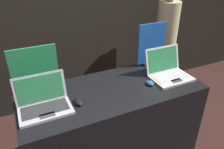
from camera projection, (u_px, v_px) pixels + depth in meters
wall_back at (67, 9)px, 2.87m from camera, size 8.00×0.05×2.80m
display_counter at (112, 129)px, 2.20m from camera, size 1.65×0.71×0.96m
laptop_front at (44, 102)px, 1.70m from camera, size 0.40×0.29×0.25m
mouse_front at (78, 101)px, 1.77m from camera, size 0.07×0.12×0.04m
promo_stand_front at (35, 70)px, 1.87m from camera, size 0.40×0.07×0.41m
laptop_back at (168, 71)px, 2.15m from camera, size 0.39×0.34×0.27m
mouse_back at (150, 83)px, 2.03m from camera, size 0.07×0.10×0.03m
promo_stand_back at (151, 45)px, 2.32m from camera, size 0.33×0.07×0.46m
person_bystander at (165, 42)px, 3.29m from camera, size 0.32×0.32×1.67m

